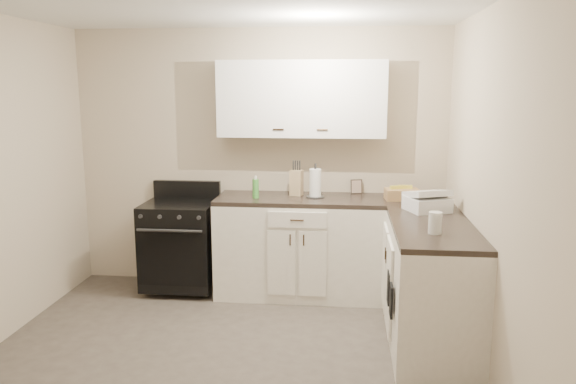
# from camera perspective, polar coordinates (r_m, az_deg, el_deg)

# --- Properties ---
(floor) EXTENTS (3.60, 3.60, 0.00)m
(floor) POSITION_cam_1_polar(r_m,az_deg,el_deg) (4.18, -6.67, -17.33)
(floor) COLOR #473F38
(floor) RESTS_ON ground
(wall_back) EXTENTS (3.60, 0.00, 3.60)m
(wall_back) POSITION_cam_1_polar(r_m,az_deg,el_deg) (5.50, -2.92, 3.32)
(wall_back) COLOR beige
(wall_back) RESTS_ON ground
(wall_right) EXTENTS (0.00, 3.60, 3.60)m
(wall_right) POSITION_cam_1_polar(r_m,az_deg,el_deg) (3.79, 20.50, -0.78)
(wall_right) COLOR beige
(wall_right) RESTS_ON ground
(wall_front) EXTENTS (3.60, 0.00, 3.60)m
(wall_front) POSITION_cam_1_polar(r_m,az_deg,el_deg) (2.10, -18.18, -9.68)
(wall_front) COLOR beige
(wall_front) RESTS_ON ground
(base_cabinets_back) EXTENTS (1.55, 0.60, 0.90)m
(base_cabinets_back) POSITION_cam_1_polar(r_m,az_deg,el_deg) (5.33, 1.21, -5.72)
(base_cabinets_back) COLOR white
(base_cabinets_back) RESTS_ON floor
(base_cabinets_right) EXTENTS (0.60, 1.90, 0.90)m
(base_cabinets_right) POSITION_cam_1_polar(r_m,az_deg,el_deg) (4.74, 13.74, -8.16)
(base_cabinets_right) COLOR white
(base_cabinets_right) RESTS_ON floor
(countertop_back) EXTENTS (1.55, 0.60, 0.04)m
(countertop_back) POSITION_cam_1_polar(r_m,az_deg,el_deg) (5.22, 1.23, -0.76)
(countertop_back) COLOR black
(countertop_back) RESTS_ON base_cabinets_back
(countertop_right) EXTENTS (0.60, 1.90, 0.04)m
(countertop_right) POSITION_cam_1_polar(r_m,az_deg,el_deg) (4.61, 14.00, -2.63)
(countertop_right) COLOR black
(countertop_right) RESTS_ON base_cabinets_right
(upper_cabinets) EXTENTS (1.55, 0.30, 0.70)m
(upper_cabinets) POSITION_cam_1_polar(r_m,az_deg,el_deg) (5.26, 1.40, 9.43)
(upper_cabinets) COLOR white
(upper_cabinets) RESTS_ON wall_back
(stove) EXTENTS (0.67, 0.57, 0.81)m
(stove) POSITION_cam_1_polar(r_m,az_deg,el_deg) (5.51, -10.89, -5.25)
(stove) COLOR black
(stove) RESTS_ON floor
(knife_block) EXTENTS (0.13, 0.12, 0.24)m
(knife_block) POSITION_cam_1_polar(r_m,az_deg,el_deg) (5.29, 0.87, 0.95)
(knife_block) COLOR tan
(knife_block) RESTS_ON countertop_back
(paper_towel) EXTENTS (0.12, 0.12, 0.26)m
(paper_towel) POSITION_cam_1_polar(r_m,az_deg,el_deg) (5.20, 2.79, 0.91)
(paper_towel) COLOR white
(paper_towel) RESTS_ON countertop_back
(soap_bottle) EXTENTS (0.06, 0.06, 0.18)m
(soap_bottle) POSITION_cam_1_polar(r_m,az_deg,el_deg) (5.18, -3.31, 0.35)
(soap_bottle) COLOR green
(soap_bottle) RESTS_ON countertop_back
(picture_frame) EXTENTS (0.11, 0.06, 0.14)m
(picture_frame) POSITION_cam_1_polar(r_m,az_deg,el_deg) (5.42, 6.97, 0.55)
(picture_frame) COLOR black
(picture_frame) RESTS_ON countertop_back
(wicker_basket) EXTENTS (0.32, 0.23, 0.10)m
(wicker_basket) POSITION_cam_1_polar(r_m,az_deg,el_deg) (5.20, 11.49, -0.23)
(wicker_basket) COLOR #A67D4E
(wicker_basket) RESTS_ON countertop_right
(countertop_grill) EXTENTS (0.40, 0.39, 0.12)m
(countertop_grill) POSITION_cam_1_polar(r_m,az_deg,el_deg) (4.78, 13.94, -1.19)
(countertop_grill) COLOR white
(countertop_grill) RESTS_ON countertop_right
(glass_jar) EXTENTS (0.09, 0.09, 0.15)m
(glass_jar) POSITION_cam_1_polar(r_m,az_deg,el_deg) (4.07, 14.72, -3.04)
(glass_jar) COLOR silver
(glass_jar) RESTS_ON countertop_right
(oven_mitt_near) EXTENTS (0.02, 0.13, 0.23)m
(oven_mitt_near) POSITION_cam_1_polar(r_m,az_deg,el_deg) (4.09, 10.45, -10.79)
(oven_mitt_near) COLOR black
(oven_mitt_near) RESTS_ON base_cabinets_right
(oven_mitt_far) EXTENTS (0.02, 0.14, 0.24)m
(oven_mitt_far) POSITION_cam_1_polar(r_m,az_deg,el_deg) (4.31, 10.21, -9.56)
(oven_mitt_far) COLOR black
(oven_mitt_far) RESTS_ON base_cabinets_right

